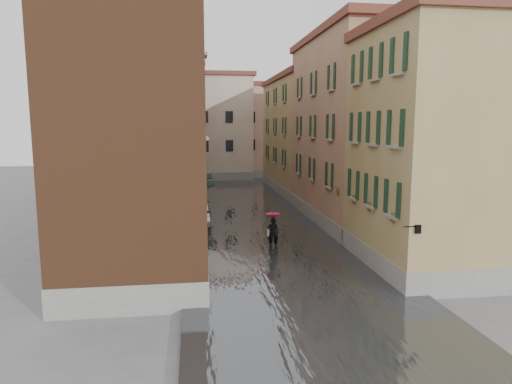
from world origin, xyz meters
TOP-DOWN VIEW (x-y plane):
  - ground at (0.00, 0.00)m, footprint 120.00×120.00m
  - floodwater at (0.00, 13.00)m, footprint 10.00×60.00m
  - building_left_near at (-7.00, -2.00)m, footprint 6.00×8.00m
  - building_left_mid at (-7.00, 9.00)m, footprint 6.00×14.00m
  - building_left_far at (-7.00, 24.00)m, footprint 6.00×16.00m
  - building_right_near at (7.00, -2.00)m, footprint 6.00×8.00m
  - building_right_mid at (7.00, 9.00)m, footprint 6.00×14.00m
  - building_right_far at (7.00, 24.00)m, footprint 6.00×16.00m
  - building_end_cream at (-3.00, 38.00)m, footprint 12.00×9.00m
  - building_end_pink at (6.00, 40.00)m, footprint 10.00×9.00m
  - awning_near at (-3.49, 12.22)m, footprint 1.09×2.91m
  - awning_far at (-3.48, 16.91)m, footprint 1.09×3.27m
  - wall_lantern at (4.33, -6.00)m, footprint 0.71×0.22m
  - window_planters at (4.12, 0.41)m, footprint 0.59×10.75m
  - pedestrian_main at (0.01, 2.57)m, footprint 0.86×0.86m
  - pedestrian_far at (-3.34, 22.04)m, footprint 1.01×0.87m

SIDE VIEW (x-z plane):
  - ground at x=0.00m, z-range 0.00..0.00m
  - floodwater at x=0.00m, z-range 0.00..0.20m
  - pedestrian_far at x=-3.34m, z-range 0.00..1.80m
  - pedestrian_main at x=0.01m, z-range 0.16..2.22m
  - awning_near at x=-3.49m, z-range 1.06..3.86m
  - awning_far at x=-3.48m, z-range 1.07..3.87m
  - wall_lantern at x=4.33m, z-range 2.83..3.18m
  - window_planters at x=4.12m, z-range 3.09..3.93m
  - building_right_near at x=7.00m, z-range 0.00..11.50m
  - building_right_far at x=7.00m, z-range 0.00..11.50m
  - building_end_pink at x=6.00m, z-range 0.00..12.00m
  - building_left_mid at x=-7.00m, z-range 0.00..12.50m
  - building_left_near at x=-7.00m, z-range 0.00..13.00m
  - building_right_mid at x=7.00m, z-range 0.00..13.00m
  - building_end_cream at x=-3.00m, z-range 0.00..13.00m
  - building_left_far at x=-7.00m, z-range 0.00..14.00m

